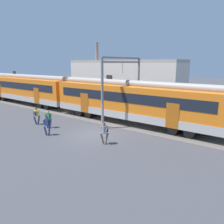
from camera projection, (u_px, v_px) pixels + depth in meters
ground_plane at (94, 135)px, 18.55m from camera, size 160.00×160.00×0.00m
track_bed at (60, 109)px, 28.70m from camera, size 80.00×4.40×0.01m
commuter_train at (72, 94)px, 26.75m from camera, size 38.05×3.07×4.73m
pedestrian_yellow at (36, 115)px, 21.48m from camera, size 0.53×0.64×1.67m
pedestrian_green at (48, 118)px, 20.33m from camera, size 0.54×0.68×1.67m
pedestrian_navy at (47, 124)px, 18.25m from camera, size 0.53×0.70×1.67m
pedestrian_grey at (105, 131)px, 16.25m from camera, size 0.67×0.55×1.67m
catenary_gantry at (122, 80)px, 21.91m from camera, size 0.24×6.64×6.53m
background_building at (124, 81)px, 33.52m from camera, size 18.11×5.00×9.20m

